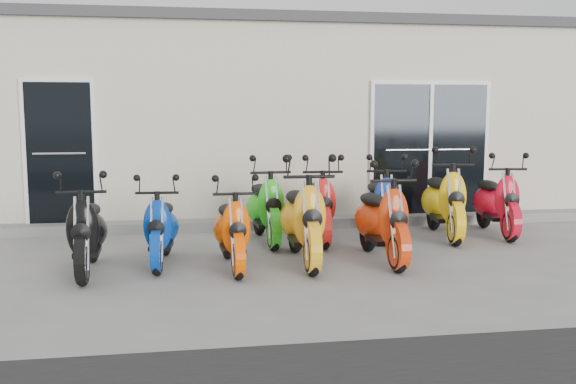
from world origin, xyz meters
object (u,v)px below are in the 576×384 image
scooter_front_orange_a (232,220)px  scooter_back_red (318,197)px  scooter_back_blue (381,195)px  scooter_back_extra (497,193)px  scooter_front_orange_b (303,208)px  scooter_back_yellow (444,191)px  scooter_back_green (265,198)px  scooter_front_black (86,221)px  scooter_front_blue (161,218)px  scooter_front_red (382,209)px

scooter_front_orange_a → scooter_back_red: 1.94m
scooter_back_blue → scooter_back_extra: bearing=7.2°
scooter_front_orange_b → scooter_back_yellow: size_ratio=1.00×
scooter_back_extra → scooter_back_green: bearing=-172.7°
scooter_front_black → scooter_back_green: (2.21, 1.37, 0.03)m
scooter_front_black → scooter_back_red: size_ratio=0.96×
scooter_front_orange_a → scooter_back_green: (0.57, 1.41, 0.06)m
scooter_front_orange_a → scooter_back_green: bearing=65.2°
scooter_front_orange_b → scooter_back_red: scooter_front_orange_b is taller
scooter_front_blue → scooter_back_red: (2.15, 1.09, 0.06)m
scooter_front_black → scooter_back_green: 2.60m
scooter_front_orange_a → scooter_back_red: bearing=44.1°
scooter_back_yellow → scooter_front_red: bearing=-128.4°
scooter_front_orange_a → scooter_front_orange_b: bearing=5.0°
scooter_front_red → scooter_back_yellow: size_ratio=0.95×
scooter_front_blue → scooter_back_yellow: bearing=18.2°
scooter_front_orange_a → scooter_back_blue: bearing=29.5°
scooter_front_red → scooter_back_blue: (0.41, 1.35, -0.01)m
scooter_back_blue → scooter_back_extra: same height
scooter_back_red → scooter_back_blue: bearing=3.6°
scooter_back_extra → scooter_back_red: bearing=-172.8°
scooter_front_blue → scooter_back_green: size_ratio=0.90×
scooter_front_blue → scooter_back_blue: size_ratio=0.90×
scooter_back_red → scooter_back_blue: scooter_back_red is taller
scooter_front_orange_b → scooter_back_green: bearing=103.4°
scooter_back_green → scooter_back_red: (0.75, 0.00, -0.00)m
scooter_front_orange_a → scooter_back_red: scooter_back_red is taller
scooter_back_blue → scooter_back_red: bearing=-172.7°
scooter_back_extra → scooter_front_blue: bearing=-160.1°
scooter_front_black → scooter_back_blue: 4.11m
scooter_back_green → scooter_back_blue: 1.67m
scooter_back_blue → scooter_front_orange_a: bearing=-140.5°
scooter_front_blue → scooter_front_black: bearing=-157.2°
scooter_front_black → scooter_front_red: (3.46, 0.03, 0.04)m
scooter_front_red → scooter_back_green: bearing=132.1°
scooter_front_blue → scooter_front_red: scooter_front_red is taller
scooter_front_orange_a → scooter_front_red: 1.83m
scooter_front_blue → scooter_front_red: bearing=-1.6°
scooter_back_green → scooter_back_extra: (3.44, 0.01, -0.00)m
scooter_back_red → scooter_back_blue: (0.91, 0.00, -0.00)m
scooter_front_blue → scooter_back_red: bearing=30.8°
scooter_front_black → scooter_back_yellow: size_ratio=0.89×
scooter_front_orange_a → scooter_front_red: size_ratio=0.89×
scooter_back_green → scooter_back_yellow: size_ratio=0.93×
scooter_front_red → scooter_back_red: size_ratio=1.02×
scooter_front_black → scooter_back_red: (2.96, 1.37, 0.02)m
scooter_back_yellow → scooter_back_extra: scooter_back_yellow is taller
scooter_back_green → scooter_back_yellow: bearing=-4.6°
scooter_front_red → scooter_back_red: 1.44m
scooter_front_orange_b → scooter_back_red: size_ratio=1.08×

